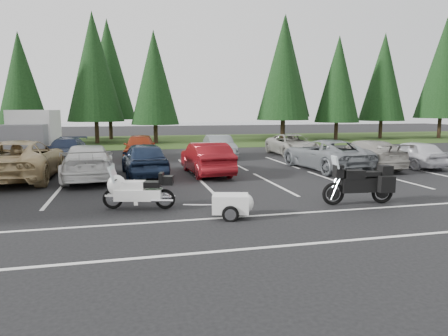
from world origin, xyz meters
TOP-DOWN VIEW (x-y plane):
  - ground at (0.00, 0.00)m, footprint 120.00×120.00m
  - grass_strip at (0.00, 24.00)m, footprint 80.00×16.00m
  - lake_water at (4.00, 55.00)m, footprint 70.00×50.00m
  - box_truck at (-8.00, 12.50)m, footprint 2.40×5.60m
  - stall_markings at (0.00, 2.00)m, footprint 32.00×16.00m
  - conifer_3 at (-10.50, 21.40)m, footprint 3.87×3.87m
  - conifer_4 at (-5.00, 22.90)m, footprint 4.80×4.80m
  - conifer_5 at (0.00, 21.60)m, footprint 4.14×4.14m
  - conifer_6 at (12.00, 22.10)m, footprint 4.93×4.93m
  - conifer_7 at (17.50, 21.80)m, footprint 4.27×4.27m
  - conifer_8 at (23.00, 22.60)m, footprint 4.53×4.53m
  - conifer_9 at (29.00, 21.30)m, footprint 5.19×5.19m
  - conifer_back_b at (-4.00, 27.50)m, footprint 4.97×4.97m
  - conifer_back_c at (14.00, 26.80)m, footprint 5.50×5.50m
  - car_near_2 at (-6.77, 4.42)m, footprint 2.80×6.03m
  - car_near_3 at (-4.04, 3.73)m, footprint 2.42×5.24m
  - car_near_4 at (-1.70, 4.14)m, footprint 2.10×4.58m
  - car_near_5 at (1.06, 3.93)m, footprint 1.81×4.53m
  - car_near_6 at (7.06, 4.11)m, footprint 2.96×5.53m
  - car_near_7 at (9.21, 3.95)m, footprint 2.02×4.91m
  - car_near_8 at (11.83, 3.77)m, footprint 1.65×4.01m
  - car_far_1 at (-5.76, 9.88)m, footprint 2.20×4.74m
  - car_far_2 at (-1.69, 10.23)m, footprint 2.13×4.55m
  - car_far_3 at (3.10, 10.13)m, footprint 1.52×4.13m
  - car_far_4 at (7.90, 10.11)m, footprint 2.29×4.89m
  - touring_motorcycle at (-2.12, -1.93)m, footprint 2.48×1.30m
  - cargo_trailer at (0.28, -3.51)m, footprint 1.57×1.13m
  - adventure_motorcycle at (4.52, -2.92)m, footprint 2.64×1.13m

SIDE VIEW (x-z plane):
  - ground at x=0.00m, z-range 0.00..0.00m
  - lake_water at x=4.00m, z-range -0.01..0.01m
  - stall_markings at x=0.00m, z-range 0.00..0.01m
  - grass_strip at x=0.00m, z-range 0.00..0.01m
  - cargo_trailer at x=0.28m, z-range 0.00..0.66m
  - touring_motorcycle at x=-2.12m, z-range 0.00..1.32m
  - car_far_1 at x=-5.76m, z-range 0.00..1.34m
  - car_far_3 at x=3.10m, z-range 0.00..1.35m
  - car_far_4 at x=7.90m, z-range 0.00..1.35m
  - car_near_8 at x=11.83m, z-range 0.00..1.36m
  - car_near_7 at x=9.21m, z-range 0.00..1.42m
  - car_near_5 at x=1.06m, z-range 0.00..1.47m
  - car_near_6 at x=7.06m, z-range 0.00..1.48m
  - car_near_3 at x=-4.04m, z-range 0.00..1.48m
  - car_far_2 at x=-1.69m, z-range 0.00..1.50m
  - car_near_4 at x=-1.70m, z-range 0.00..1.52m
  - adventure_motorcycle at x=4.52m, z-range 0.00..1.56m
  - car_near_2 at x=-6.77m, z-range 0.00..1.67m
  - box_truck at x=-8.00m, z-range 0.00..2.90m
  - conifer_3 at x=-10.50m, z-range 0.76..9.78m
  - conifer_5 at x=0.00m, z-range 0.81..10.45m
  - conifer_7 at x=17.50m, z-range 0.84..10.78m
  - conifer_8 at x=23.00m, z-range 0.89..11.45m
  - conifer_4 at x=-5.00m, z-range 0.95..12.12m
  - conifer_6 at x=12.00m, z-range 0.97..12.45m
  - conifer_back_b at x=-4.00m, z-range 0.98..12.56m
  - conifer_9 at x=29.00m, z-range 1.02..13.12m
  - conifer_back_c at x=14.00m, z-range 1.09..13.90m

